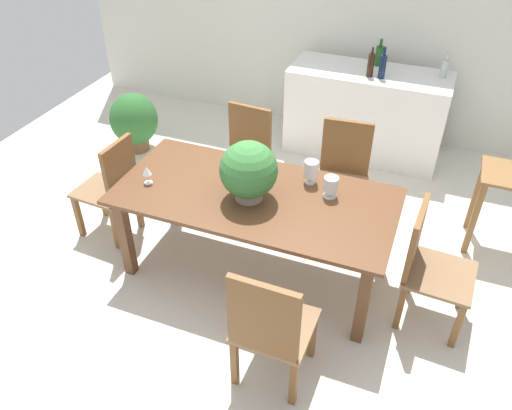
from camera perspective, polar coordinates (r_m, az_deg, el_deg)
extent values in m
plane|color=silver|center=(4.37, 0.54, -6.00)|extent=(7.04, 7.04, 0.00)
cube|color=silver|center=(5.95, 10.19, 20.00)|extent=(6.40, 0.10, 2.60)
cube|color=brown|center=(3.80, -0.12, 0.97)|extent=(2.09, 0.99, 0.03)
cube|color=brown|center=(4.15, -14.32, -3.50)|extent=(0.08, 0.08, 0.73)
cube|color=brown|center=(3.60, 11.78, -10.63)|extent=(0.08, 0.08, 0.73)
cube|color=brown|center=(4.66, -9.13, 2.26)|extent=(0.08, 0.08, 0.73)
cube|color=brown|center=(4.18, 13.99, -3.12)|extent=(0.08, 0.08, 0.73)
cube|color=brown|center=(3.86, 21.51, -12.35)|extent=(0.05, 0.05, 0.42)
cube|color=brown|center=(4.14, 22.20, -8.44)|extent=(0.05, 0.05, 0.42)
cube|color=brown|center=(3.85, 15.74, -10.87)|extent=(0.05, 0.05, 0.42)
cube|color=brown|center=(4.13, 16.88, -7.08)|extent=(0.05, 0.05, 0.42)
cube|color=olive|center=(3.84, 19.76, -7.30)|extent=(0.49, 0.50, 0.03)
cube|color=brown|center=(3.67, 17.35, -3.56)|extent=(0.07, 0.44, 0.49)
cube|color=brown|center=(4.56, 6.33, -0.72)|extent=(0.05, 0.05, 0.42)
cube|color=brown|center=(4.53, 11.19, -1.56)|extent=(0.05, 0.05, 0.42)
cube|color=brown|center=(4.82, 7.10, 1.60)|extent=(0.05, 0.05, 0.42)
cube|color=brown|center=(4.80, 11.69, 0.82)|extent=(0.05, 0.05, 0.42)
cube|color=olive|center=(4.54, 9.35, 2.34)|extent=(0.50, 0.45, 0.03)
cube|color=brown|center=(4.56, 10.03, 6.35)|extent=(0.43, 0.08, 0.51)
cube|color=brown|center=(3.57, 6.31, -14.15)|extent=(0.04, 0.04, 0.42)
cube|color=brown|center=(3.65, 0.20, -12.38)|extent=(0.04, 0.04, 0.42)
cube|color=brown|center=(3.34, 4.20, -19.06)|extent=(0.04, 0.04, 0.42)
cube|color=brown|center=(3.42, -2.40, -16.99)|extent=(0.04, 0.04, 0.42)
cube|color=olive|center=(3.31, 2.17, -13.22)|extent=(0.48, 0.47, 0.03)
cube|color=brown|center=(2.96, 0.81, -12.60)|extent=(0.43, 0.05, 0.55)
cube|color=brown|center=(4.85, -4.56, 2.04)|extent=(0.05, 0.05, 0.42)
cube|color=brown|center=(4.70, -0.47, 0.85)|extent=(0.05, 0.05, 0.42)
cube|color=brown|center=(5.09, -2.67, 3.98)|extent=(0.05, 0.05, 0.42)
cube|color=brown|center=(4.95, 1.28, 2.90)|extent=(0.05, 0.05, 0.42)
cube|color=olive|center=(4.77, -1.66, 4.70)|extent=(0.49, 0.45, 0.03)
cube|color=brown|center=(4.78, -0.67, 8.34)|extent=(0.43, 0.08, 0.48)
cube|color=brown|center=(4.92, -16.69, 0.95)|extent=(0.05, 0.05, 0.42)
cube|color=brown|center=(4.74, -19.14, -1.16)|extent=(0.05, 0.05, 0.42)
cube|color=brown|center=(4.70, -12.93, -0.25)|extent=(0.05, 0.05, 0.42)
cube|color=brown|center=(4.50, -15.35, -2.53)|extent=(0.05, 0.05, 0.42)
cube|color=olive|center=(4.58, -16.51, 1.52)|extent=(0.50, 0.43, 0.03)
cube|color=brown|center=(4.31, -14.89, 3.72)|extent=(0.06, 0.37, 0.51)
cylinder|color=gray|center=(3.74, -0.80, 1.36)|extent=(0.21, 0.21, 0.09)
sphere|color=#387538|center=(3.62, -0.83, 3.93)|extent=(0.42, 0.42, 0.42)
sphere|color=#C64C56|center=(3.68, -1.57, 6.64)|extent=(0.04, 0.04, 0.04)
sphere|color=#C64C56|center=(3.48, -2.20, 3.92)|extent=(0.04, 0.04, 0.04)
sphere|color=#C64C56|center=(3.74, -0.26, 4.84)|extent=(0.05, 0.05, 0.05)
sphere|color=#C64C56|center=(3.64, -2.86, 3.87)|extent=(0.04, 0.04, 0.04)
sphere|color=#C64C56|center=(3.50, -1.64, 1.85)|extent=(0.04, 0.04, 0.04)
sphere|color=#C64C56|center=(3.46, -0.18, 4.12)|extent=(0.06, 0.06, 0.06)
cylinder|color=silver|center=(3.81, 8.20, 1.04)|extent=(0.10, 0.10, 0.01)
cylinder|color=silver|center=(3.80, 8.23, 1.36)|extent=(0.03, 0.03, 0.04)
cylinder|color=silver|center=(3.75, 8.33, 2.30)|extent=(0.11, 0.11, 0.11)
cylinder|color=silver|center=(3.94, 6.04, 2.54)|extent=(0.08, 0.08, 0.01)
cylinder|color=silver|center=(3.92, 6.07, 2.90)|extent=(0.03, 0.03, 0.05)
cylinder|color=silver|center=(3.87, 6.15, 4.00)|extent=(0.11, 0.11, 0.13)
cylinder|color=silver|center=(4.00, -11.87, 2.46)|extent=(0.06, 0.06, 0.00)
cylinder|color=silver|center=(3.98, -11.94, 2.91)|extent=(0.01, 0.01, 0.07)
cone|color=silver|center=(3.94, -12.06, 3.75)|extent=(0.07, 0.07, 0.07)
cube|color=white|center=(5.70, 12.06, 9.95)|extent=(1.63, 0.65, 0.94)
cylinder|color=#0F1E38|center=(5.34, 13.88, 14.70)|extent=(0.07, 0.07, 0.23)
cylinder|color=#0F1E38|center=(5.28, 14.14, 16.26)|extent=(0.03, 0.03, 0.08)
cylinder|color=black|center=(5.35, 12.64, 14.95)|extent=(0.07, 0.07, 0.23)
cylinder|color=black|center=(5.30, 12.86, 16.43)|extent=(0.02, 0.02, 0.06)
cylinder|color=#B2BFB7|center=(5.53, 20.20, 14.00)|extent=(0.07, 0.07, 0.17)
cylinder|color=#B2BFB7|center=(5.49, 20.47, 15.15)|extent=(0.03, 0.03, 0.07)
cylinder|color=#194C1E|center=(5.65, 13.54, 15.82)|extent=(0.08, 0.08, 0.20)
cylinder|color=#194C1E|center=(5.60, 13.74, 17.12)|extent=(0.03, 0.03, 0.07)
cube|color=brown|center=(4.58, 23.08, -1.44)|extent=(0.05, 0.05, 0.71)
cube|color=brown|center=(4.88, 23.26, 1.02)|extent=(0.05, 0.05, 0.71)
cylinder|color=brown|center=(5.95, -13.04, 6.80)|extent=(0.26, 0.26, 0.17)
ellipsoid|color=#2D662D|center=(5.82, -13.43, 9.27)|extent=(0.52, 0.52, 0.57)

